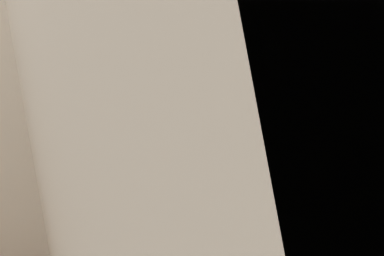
{
  "coord_description": "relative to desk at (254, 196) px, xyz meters",
  "views": [
    {
      "loc": [
        -0.86,
        -1.93,
        1.92
      ],
      "look_at": [
        -0.04,
        -0.01,
        0.9
      ],
      "focal_mm": 42.81,
      "sensor_mm": 36.0,
      "label": 1
    }
  ],
  "objects": [
    {
      "name": "wall_back",
      "position": [
        -0.34,
        0.43,
        0.9
      ],
      "size": [
        6.0,
        0.06,
        2.6
      ],
      "color": "silver",
      "rests_on": "ground"
    },
    {
      "name": "wall_left",
      "position": [
        -1.13,
        0.03,
        0.91
      ],
      "size": [
        0.05,
        6.0,
        2.6
      ],
      "primitive_type": "cube",
      "color": "beige",
      "rests_on": "ground"
    },
    {
      "name": "desk",
      "position": [
        0.0,
        0.0,
        0.0
      ],
      "size": [
        1.37,
        0.71,
        0.72
      ],
      "color": "#4C2819",
      "rests_on": "ground"
    },
    {
      "name": "book_stack_tall",
      "position": [
        -0.31,
        0.13,
        0.43
      ],
      "size": [
        0.25,
        0.21,
        0.22
      ],
      "color": "yellow",
      "rests_on": "desk"
    },
    {
      "name": "book_stack_keyboard_riser",
      "position": [
        -0.45,
        -0.1,
        0.4
      ],
      "size": [
        0.24,
        0.21,
        0.15
      ],
      "color": "#338C4C",
      "rests_on": "desk"
    },
    {
      "name": "book_stack_side",
      "position": [
        0.05,
        0.14,
        0.37
      ],
      "size": [
        0.24,
        0.21,
        0.09
      ],
      "color": "orange",
      "rests_on": "desk"
    },
    {
      "name": "laptop",
      "position": [
        -0.31,
        0.19,
        0.6
      ],
      "size": [
        0.36,
        0.3,
        0.25
      ],
      "color": "gray",
      "rests_on": "book_stack_tall"
    },
    {
      "name": "keyboard",
      "position": [
        -0.45,
        -0.09,
        0.49
      ],
      "size": [
        0.43,
        0.17,
        0.02
      ],
      "primitive_type": "cube",
      "rotation": [
        0.0,
        0.0,
        0.06
      ],
      "color": "black",
      "rests_on": "book_stack_keyboard_riser"
    },
    {
      "name": "computer_mouse",
      "position": [
        -0.1,
        -0.03,
        0.34
      ],
      "size": [
        0.06,
        0.1,
        0.04
      ],
      "primitive_type": "ellipsoid",
      "color": "#A5A8AD",
      "rests_on": "desk"
    },
    {
      "name": "mug",
      "position": [
        -0.83,
        -0.02,
        0.38
      ],
      "size": [
        0.12,
        0.08,
        0.1
      ],
      "color": "white",
      "rests_on": "desk"
    },
    {
      "name": "water_bottle",
      "position": [
        0.24,
        -0.08,
        0.42
      ],
      "size": [
        0.07,
        0.07,
        0.19
      ],
      "primitive_type": "cylinder",
      "color": "black",
      "rests_on": "desk"
    },
    {
      "name": "cell_phone",
      "position": [
        -0.28,
        -0.24,
        0.33
      ],
      "size": [
        0.1,
        0.15,
        0.01
      ],
      "primitive_type": "cube",
      "rotation": [
        0.0,
        0.0,
        0.29
      ],
      "color": "black",
      "rests_on": "desk"
    }
  ]
}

